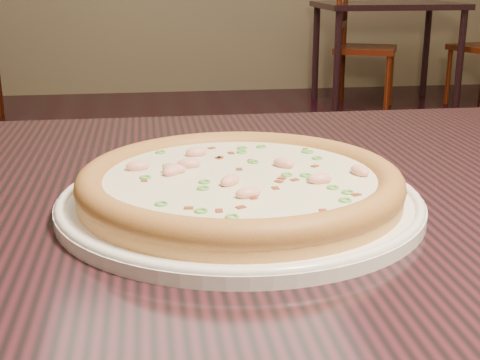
{
  "coord_description": "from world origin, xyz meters",
  "views": [
    {
      "loc": [
        -0.28,
        -1.08,
        0.98
      ],
      "look_at": [
        -0.2,
        -0.46,
        0.78
      ],
      "focal_mm": 50.0,
      "sensor_mm": 36.0,
      "label": 1
    }
  ],
  "objects": [
    {
      "name": "chair_c",
      "position": [
        1.24,
        3.62,
        0.44
      ],
      "size": [
        0.55,
        0.55,
        0.95
      ],
      "color": "#55100D",
      "rests_on": "ground"
    },
    {
      "name": "plate",
      "position": [
        -0.2,
        -0.46,
        0.76
      ],
      "size": [
        0.36,
        0.36,
        0.02
      ],
      "color": "white",
      "rests_on": "hero_table"
    },
    {
      "name": "pizza",
      "position": [
        -0.2,
        -0.46,
        0.78
      ],
      "size": [
        0.32,
        0.32,
        0.03
      ],
      "color": "tan",
      "rests_on": "plate"
    },
    {
      "name": "bg_table_right",
      "position": [
        1.48,
        3.73,
        0.65
      ],
      "size": [
        1.0,
        0.7,
        0.75
      ],
      "color": "black",
      "rests_on": "ground"
    },
    {
      "name": "hero_table",
      "position": [
        -0.08,
        -0.41,
        0.65
      ],
      "size": [
        1.2,
        0.8,
        0.75
      ],
      "color": "black",
      "rests_on": "ground"
    }
  ]
}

